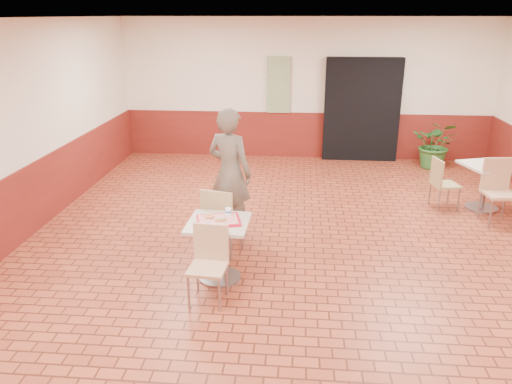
# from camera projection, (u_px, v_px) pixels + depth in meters

# --- Properties ---
(room_shell) EXTENTS (8.01, 10.01, 3.01)m
(room_shell) POSITION_uv_depth(u_px,v_px,m) (309.00, 148.00, 6.09)
(room_shell) COLOR brown
(room_shell) RESTS_ON ground
(wainscot_band) EXTENTS (8.00, 10.00, 1.00)m
(wainscot_band) POSITION_uv_depth(u_px,v_px,m) (306.00, 223.00, 6.43)
(wainscot_band) COLOR maroon
(wainscot_band) RESTS_ON ground
(corridor_doorway) EXTENTS (1.60, 0.22, 2.20)m
(corridor_doorway) POSITION_uv_depth(u_px,v_px,m) (362.00, 110.00, 10.70)
(corridor_doorway) COLOR black
(corridor_doorway) RESTS_ON ground
(promo_poster) EXTENTS (0.50, 0.03, 1.20)m
(promo_poster) POSITION_uv_depth(u_px,v_px,m) (278.00, 85.00, 10.74)
(promo_poster) COLOR gray
(promo_poster) RESTS_ON wainscot_band
(main_table) EXTENTS (0.71, 0.71, 0.75)m
(main_table) POSITION_uv_depth(u_px,v_px,m) (219.00, 240.00, 5.93)
(main_table) COLOR #B9A995
(main_table) RESTS_ON ground
(chair_main_front) EXTENTS (0.43, 0.43, 0.87)m
(chair_main_front) POSITION_uv_depth(u_px,v_px,m) (209.00, 260.00, 5.51)
(chair_main_front) COLOR tan
(chair_main_front) RESTS_ON ground
(chair_main_back) EXTENTS (0.54, 0.54, 0.95)m
(chair_main_back) POSITION_uv_depth(u_px,v_px,m) (221.00, 219.00, 6.49)
(chair_main_back) COLOR tan
(chair_main_back) RESTS_ON ground
(customer) EXTENTS (0.80, 0.68, 1.85)m
(customer) POSITION_uv_depth(u_px,v_px,m) (230.00, 173.00, 7.03)
(customer) COLOR #645A4E
(customer) RESTS_ON ground
(serving_tray) EXTENTS (0.50, 0.39, 0.03)m
(serving_tray) POSITION_uv_depth(u_px,v_px,m) (218.00, 220.00, 5.84)
(serving_tray) COLOR red
(serving_tray) RESTS_ON main_table
(ring_donut) EXTENTS (0.14, 0.14, 0.04)m
(ring_donut) POSITION_uv_depth(u_px,v_px,m) (209.00, 216.00, 5.87)
(ring_donut) COLOR #CB7F4A
(ring_donut) RESTS_ON serving_tray
(long_john_donut) EXTENTS (0.14, 0.10, 0.04)m
(long_john_donut) POSITION_uv_depth(u_px,v_px,m) (221.00, 219.00, 5.78)
(long_john_donut) COLOR gold
(long_john_donut) RESTS_ON serving_tray
(paper_cup) EXTENTS (0.07, 0.07, 0.09)m
(paper_cup) POSITION_uv_depth(u_px,v_px,m) (228.00, 212.00, 5.93)
(paper_cup) COLOR white
(paper_cup) RESTS_ON serving_tray
(second_table) EXTENTS (0.72, 0.72, 0.76)m
(second_table) POSITION_uv_depth(u_px,v_px,m) (486.00, 179.00, 8.10)
(second_table) COLOR beige
(second_table) RESTS_ON ground
(chair_second_left) EXTENTS (0.46, 0.46, 0.84)m
(chair_second_left) POSITION_uv_depth(u_px,v_px,m) (442.00, 181.00, 8.14)
(chair_second_left) COLOR tan
(chair_second_left) RESTS_ON ground
(chair_second_front) EXTENTS (0.50, 0.50, 0.98)m
(chair_second_front) POSITION_uv_depth(u_px,v_px,m) (498.00, 187.00, 7.62)
(chair_second_front) COLOR tan
(chair_second_front) RESTS_ON ground
(potted_plant) EXTENTS (1.14, 1.08, 1.01)m
(potted_plant) POSITION_uv_depth(u_px,v_px,m) (436.00, 144.00, 10.29)
(potted_plant) COLOR #2C6729
(potted_plant) RESTS_ON ground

